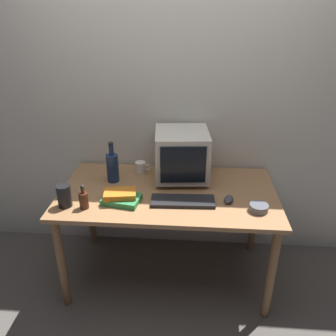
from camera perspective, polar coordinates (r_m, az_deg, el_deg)
ground_plane at (r=2.86m, az=-0.00°, el=-17.18°), size 6.00×6.00×0.00m
back_wall at (r=2.65m, az=0.78°, el=10.56°), size 4.00×0.08×2.50m
desk at (r=2.45m, az=-0.00°, el=-5.68°), size 1.51×0.82×0.76m
crt_monitor at (r=2.49m, az=2.31°, el=2.23°), size 0.41×0.42×0.37m
keyboard at (r=2.27m, az=2.49°, el=-5.55°), size 0.43×0.17×0.02m
computer_mouse at (r=2.31m, az=10.11°, el=-5.16°), size 0.08×0.11×0.04m
bottle_tall at (r=2.52m, az=-9.26°, el=0.24°), size 0.09×0.09×0.31m
bottle_short at (r=2.25m, az=-13.92°, el=-5.15°), size 0.06×0.06×0.17m
book_stack at (r=2.29m, az=-7.88°, el=-4.85°), size 0.27×0.21×0.08m
mug at (r=2.64m, az=-4.55°, el=0.09°), size 0.12×0.08×0.09m
cd_spindle at (r=2.25m, az=14.94°, el=-6.45°), size 0.12×0.12×0.04m
metal_canister at (r=2.30m, az=-16.97°, el=-4.48°), size 0.09×0.09×0.15m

